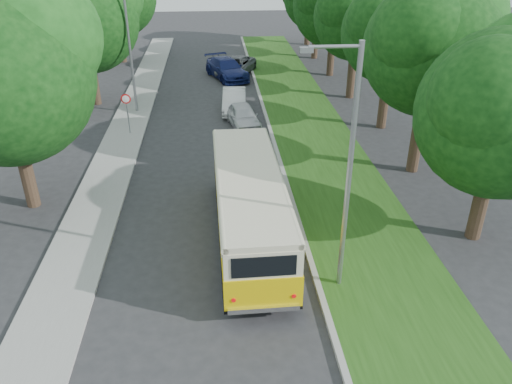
{
  "coord_description": "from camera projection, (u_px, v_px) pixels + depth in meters",
  "views": [
    {
      "loc": [
        0.43,
        -15.45,
        10.58
      ],
      "look_at": [
        1.89,
        1.57,
        1.5
      ],
      "focal_mm": 35.0,
      "sensor_mm": 36.0,
      "label": 1
    }
  ],
  "objects": [
    {
      "name": "ground",
      "position": [
        209.0,
        249.0,
        18.53
      ],
      "size": [
        120.0,
        120.0,
        0.0
      ],
      "primitive_type": "plane",
      "color": "#2A2A2D",
      "rests_on": "ground"
    },
    {
      "name": "curb",
      "position": [
        286.0,
        183.0,
        23.16
      ],
      "size": [
        0.2,
        70.0,
        0.15
      ],
      "primitive_type": "cube",
      "color": "gray",
      "rests_on": "ground"
    },
    {
      "name": "grass_verge",
      "position": [
        336.0,
        181.0,
        23.34
      ],
      "size": [
        4.5,
        70.0,
        0.13
      ],
      "primitive_type": "cube",
      "color": "#204813",
      "rests_on": "ground"
    },
    {
      "name": "sidewalk",
      "position": [
        102.0,
        191.0,
        22.53
      ],
      "size": [
        2.2,
        70.0,
        0.12
      ],
      "primitive_type": "cube",
      "color": "gray",
      "rests_on": "ground"
    },
    {
      "name": "treeline",
      "position": [
        254.0,
        10.0,
        31.81
      ],
      "size": [
        24.27,
        41.91,
        9.46
      ],
      "color": "#332319",
      "rests_on": "ground"
    },
    {
      "name": "lamppost_near",
      "position": [
        347.0,
        167.0,
        14.59
      ],
      "size": [
        1.71,
        0.16,
        8.0
      ],
      "color": "gray",
      "rests_on": "ground"
    },
    {
      "name": "lamppost_far",
      "position": [
        128.0,
        48.0,
        30.32
      ],
      "size": [
        1.71,
        0.16,
        7.5
      ],
      "color": "gray",
      "rests_on": "ground"
    },
    {
      "name": "warning_sign",
      "position": [
        127.0,
        106.0,
        27.92
      ],
      "size": [
        0.56,
        0.1,
        2.5
      ],
      "color": "gray",
      "rests_on": "ground"
    },
    {
      "name": "vintage_bus",
      "position": [
        249.0,
        207.0,
        18.49
      ],
      "size": [
        2.59,
        9.49,
        2.81
      ],
      "primitive_type": null,
      "rotation": [
        0.0,
        0.0,
        0.02
      ],
      "color": "yellow",
      "rests_on": "ground"
    },
    {
      "name": "car_silver",
      "position": [
        243.0,
        116.0,
        29.62
      ],
      "size": [
        2.21,
        4.15,
        1.34
      ],
      "primitive_type": "imported",
      "rotation": [
        0.0,
        0.0,
        0.17
      ],
      "color": "silver",
      "rests_on": "ground"
    },
    {
      "name": "car_white",
      "position": [
        234.0,
        101.0,
        32.19
      ],
      "size": [
        1.71,
        4.28,
        1.38
      ],
      "primitive_type": "imported",
      "rotation": [
        0.0,
        0.0,
        -0.06
      ],
      "color": "silver",
      "rests_on": "ground"
    },
    {
      "name": "car_blue",
      "position": [
        227.0,
        69.0,
        39.14
      ],
      "size": [
        3.82,
        5.7,
        1.53
      ],
      "primitive_type": "imported",
      "rotation": [
        0.0,
        0.0,
        0.35
      ],
      "color": "navy",
      "rests_on": "ground"
    },
    {
      "name": "car_grey",
      "position": [
        235.0,
        66.0,
        40.22
      ],
      "size": [
        3.95,
        5.44,
        1.37
      ],
      "primitive_type": "imported",
      "rotation": [
        0.0,
        0.0,
        -0.38
      ],
      "color": "slate",
      "rests_on": "ground"
    }
  ]
}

